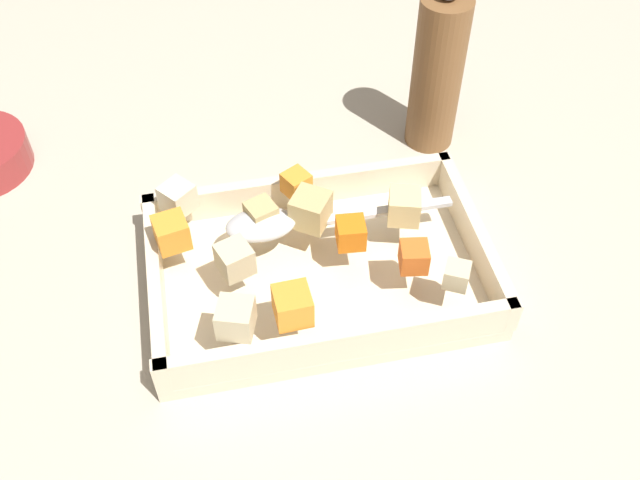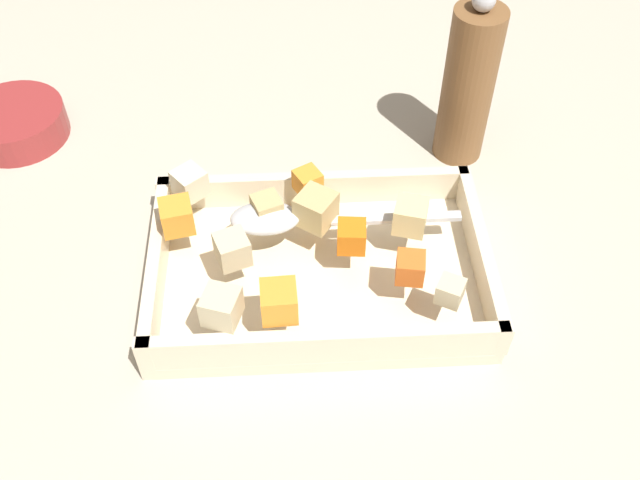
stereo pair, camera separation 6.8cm
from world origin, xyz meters
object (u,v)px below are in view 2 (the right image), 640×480
object	(u,v)px
baking_dish	(320,271)
serving_spoon	(279,218)
small_prep_bowl	(16,123)
pepper_mill	(468,85)

from	to	relation	value
baking_dish	serving_spoon	size ratio (longest dim) A/B	1.44
baking_dish	small_prep_bowl	size ratio (longest dim) A/B	2.75
serving_spoon	pepper_mill	xyz separation A→B (m)	(-0.21, -0.16, 0.03)
baking_dish	serving_spoon	xyz separation A→B (m)	(0.04, -0.03, 0.05)
baking_dish	small_prep_bowl	bearing A→B (deg)	-34.73
pepper_mill	serving_spoon	bearing A→B (deg)	36.91
small_prep_bowl	serving_spoon	bearing A→B (deg)	145.85
pepper_mill	small_prep_bowl	size ratio (longest dim) A/B	1.75
pepper_mill	baking_dish	bearing A→B (deg)	47.66
small_prep_bowl	baking_dish	bearing A→B (deg)	145.27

